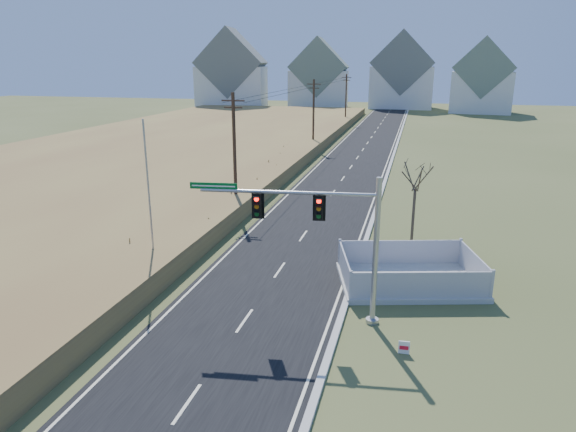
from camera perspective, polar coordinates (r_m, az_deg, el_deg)
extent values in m
plane|color=#494F26|center=(25.19, -3.35, -9.55)|extent=(260.00, 260.00, 0.00)
cube|color=black|center=(72.68, 8.67, 7.78)|extent=(8.00, 180.00, 0.06)
cube|color=#B2AFA8|center=(72.40, 11.96, 7.62)|extent=(0.30, 180.00, 0.18)
cube|color=olive|center=(69.64, -12.44, 7.71)|extent=(38.00, 110.00, 1.30)
cylinder|color=#422D1E|center=(39.46, -5.95, 6.97)|extent=(0.26, 0.26, 9.00)
cube|color=#422D1E|center=(38.99, -6.13, 12.63)|extent=(1.80, 0.10, 0.10)
cube|color=#422D1E|center=(39.03, -6.10, 11.90)|extent=(1.40, 0.10, 0.10)
cylinder|color=#422D1E|center=(68.16, 2.85, 11.15)|extent=(0.26, 0.26, 9.00)
cube|color=#422D1E|center=(67.89, 2.90, 14.43)|extent=(1.80, 0.10, 0.10)
cube|color=#422D1E|center=(67.92, 2.89, 14.01)|extent=(1.40, 0.10, 0.10)
cylinder|color=#422D1E|center=(97.65, 6.45, 12.77)|extent=(0.26, 0.26, 9.00)
cube|color=#422D1E|center=(97.46, 6.53, 15.06)|extent=(1.80, 0.10, 0.10)
cube|color=#422D1E|center=(97.48, 6.52, 14.76)|extent=(1.40, 0.10, 0.10)
cube|color=white|center=(129.69, -6.24, 13.96)|extent=(17.38, 13.12, 10.00)
cube|color=slate|center=(129.54, -6.32, 16.57)|extent=(17.69, 13.38, 16.29)
cube|color=white|center=(132.04, 3.43, 13.86)|extent=(14.66, 10.95, 9.00)
cube|color=slate|center=(131.88, 3.48, 16.21)|extent=(14.93, 11.17, 14.26)
cube|color=white|center=(133.72, 12.47, 13.76)|extent=(15.00, 10.00, 10.00)
cube|color=slate|center=(133.58, 12.64, 16.29)|extent=(15.27, 10.20, 15.27)
cube|color=white|center=(126.34, 20.68, 12.72)|extent=(13.87, 10.31, 9.00)
cube|color=slate|center=(126.17, 20.94, 15.16)|extent=(14.12, 10.51, 13.24)
cylinder|color=#9EA0A5|center=(23.63, 9.32, -11.39)|extent=(0.57, 0.57, 0.19)
cylinder|color=#9EA0A5|center=(22.30, 9.71, -4.08)|extent=(0.25, 0.25, 6.62)
cylinder|color=#9EA0A5|center=(21.66, -0.01, 2.63)|extent=(7.53, 1.09, 0.15)
cube|color=black|center=(21.71, 3.46, 0.92)|extent=(0.37, 0.32, 1.05)
cube|color=black|center=(22.02, -3.43, 1.16)|extent=(0.37, 0.32, 1.05)
cube|color=#055E20|center=(22.24, -8.28, 3.33)|extent=(2.07, 0.30, 0.28)
cube|color=#B7B5AD|center=(27.75, 13.25, -7.11)|extent=(8.08, 6.50, 0.27)
cube|color=#9B9BA0|center=(25.44, 14.58, -7.47)|extent=(6.55, 1.86, 1.35)
cube|color=#9B9BA0|center=(29.47, 12.31, -3.90)|extent=(6.55, 1.86, 1.35)
cube|color=#9B9BA0|center=(26.81, 6.30, -5.73)|extent=(1.26, 4.37, 1.35)
cube|color=#9B9BA0|center=(28.46, 20.00, -5.32)|extent=(1.26, 4.37, 1.35)
cube|color=white|center=(21.49, 12.76, -14.06)|extent=(0.45, 0.07, 0.55)
cube|color=red|center=(21.47, 12.76, -14.10)|extent=(0.36, 0.04, 0.16)
cylinder|color=#B7B5AD|center=(29.70, -14.57, -5.69)|extent=(0.38, 0.38, 0.17)
cylinder|color=#9EA0A5|center=(28.43, -15.17, 1.96)|extent=(0.10, 0.10, 8.35)
cylinder|color=#4C3F33|center=(32.45, 13.72, -0.29)|extent=(0.17, 0.17, 3.81)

